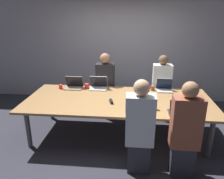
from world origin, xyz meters
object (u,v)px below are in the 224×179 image
(bottle_near_midright, at_px, (151,101))
(stapler, at_px, (111,101))
(laptop_far_midleft, at_px, (99,85))
(person_far_midleft, at_px, (105,85))
(laptop_near_right, at_px, (180,110))
(person_near_right, at_px, (185,132))
(person_far_right, at_px, (161,87))
(cup_far_midleft, at_px, (87,86))
(cup_near_right, at_px, (196,113))
(laptop_near_midright, at_px, (136,108))
(person_near_midright, at_px, (140,129))
(cup_far_left, at_px, (61,87))
(laptop_far_left, at_px, (74,85))
(laptop_far_right, at_px, (164,87))
(cup_far_right, at_px, (153,88))

(bottle_near_midright, relative_size, stapler, 1.75)
(laptop_far_midleft, distance_m, person_far_midleft, 0.39)
(laptop_near_right, height_order, person_near_right, person_near_right)
(person_far_right, xyz_separation_m, cup_far_midleft, (-1.59, -0.39, 0.11))
(laptop_near_right, height_order, cup_near_right, laptop_near_right)
(cup_near_right, xyz_separation_m, laptop_far_midleft, (-1.68, 1.12, 0.04))
(laptop_near_midright, height_order, laptop_far_midleft, laptop_far_midleft)
(person_near_midright, distance_m, cup_far_midleft, 1.86)
(cup_near_right, xyz_separation_m, cup_far_midleft, (-1.93, 1.11, 0.01))
(laptop_near_right, xyz_separation_m, laptop_near_midright, (-0.68, 0.03, -0.00))
(person_near_right, distance_m, person_far_midleft, 2.32)
(cup_near_right, relative_size, laptop_near_midright, 0.24)
(person_near_right, bearing_deg, person_near_midright, -1.46)
(laptop_near_midright, bearing_deg, laptop_far_midleft, -54.82)
(person_far_right, distance_m, laptop_far_midleft, 1.40)
(cup_near_right, relative_size, person_far_midleft, 0.06)
(person_near_right, relative_size, person_far_right, 1.01)
(cup_near_right, height_order, cup_far_midleft, cup_far_midleft)
(cup_far_left, bearing_deg, laptop_far_left, 14.37)
(cup_far_midleft, bearing_deg, cup_far_left, -171.59)
(laptop_far_midleft, height_order, stapler, laptop_far_midleft)
(laptop_near_right, bearing_deg, laptop_far_right, -84.95)
(person_near_right, height_order, cup_far_midleft, person_near_right)
(laptop_far_left, xyz_separation_m, laptop_far_right, (1.86, 0.02, -0.00))
(person_near_right, distance_m, stapler, 1.37)
(cup_far_right, bearing_deg, cup_near_right, -62.79)
(cup_near_right, relative_size, person_far_right, 0.06)
(cup_near_right, bearing_deg, laptop_far_midleft, 146.41)
(cup_far_left, bearing_deg, cup_far_right, 2.47)
(laptop_near_right, relative_size, person_far_right, 0.25)
(laptop_near_right, xyz_separation_m, cup_far_right, (-0.33, 1.11, -0.03))
(bottle_near_midright, xyz_separation_m, cup_far_midleft, (-1.26, 0.89, -0.07))
(laptop_far_left, relative_size, cup_far_left, 4.14)
(laptop_far_right, relative_size, person_far_right, 0.23)
(cup_far_left, relative_size, cup_far_right, 0.93)
(cup_far_left, distance_m, laptop_near_midright, 1.84)
(cup_far_left, xyz_separation_m, laptop_far_right, (2.13, 0.09, 0.03))
(laptop_near_right, xyz_separation_m, stapler, (-1.11, 0.38, -0.05))
(cup_far_left, height_order, stapler, cup_far_left)
(person_far_midleft, bearing_deg, laptop_near_right, -47.63)
(person_far_right, xyz_separation_m, person_near_midright, (-0.52, -1.90, 0.01))
(person_near_right, bearing_deg, person_far_right, -87.02)
(cup_far_left, bearing_deg, bottle_near_midright, -24.28)
(laptop_near_right, bearing_deg, cup_near_right, 179.35)
(person_far_right, bearing_deg, laptop_near_midright, -111.48)
(person_near_midright, bearing_deg, person_far_midleft, -69.03)
(laptop_far_left, bearing_deg, laptop_far_midleft, 1.96)
(stapler, bearing_deg, laptop_near_midright, -54.55)
(cup_far_left, relative_size, person_far_midleft, 0.06)
(bottle_near_midright, height_order, cup_far_midleft, bottle_near_midright)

